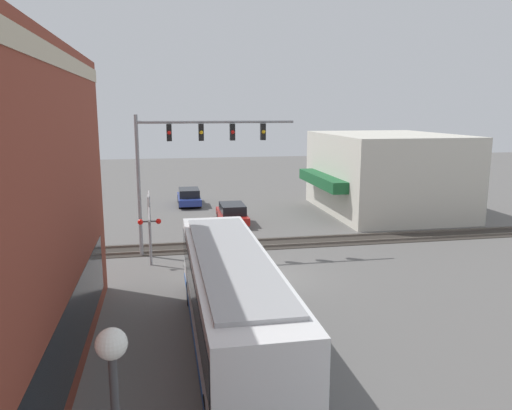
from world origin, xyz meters
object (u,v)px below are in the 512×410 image
parked_car_blue (189,197)px  pedestrian_near_bus (265,279)px  crossing_signal (149,222)px  city_bus (231,297)px  parked_car_red (232,214)px

parked_car_blue → pedestrian_near_bus: pedestrian_near_bus is taller
crossing_signal → parked_car_blue: bearing=-10.0°
crossing_signal → parked_car_blue: size_ratio=0.86×
city_bus → crossing_signal: bearing=16.2°
parked_car_red → pedestrian_near_bus: 14.42m
city_bus → parked_car_red: size_ratio=2.71×
city_bus → parked_car_red: bearing=-8.0°
crossing_signal → parked_car_red: crossing_signal is taller
parked_car_blue → crossing_signal: bearing=170.0°
parked_car_red → crossing_signal: bearing=147.9°
city_bus → pedestrian_near_bus: (4.00, -1.99, -0.92)m
city_bus → parked_car_blue: 25.75m
parked_car_red → parked_car_blue: parked_car_red is taller
city_bus → pedestrian_near_bus: size_ratio=7.03×
parked_car_blue → pedestrian_near_bus: size_ratio=2.52×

